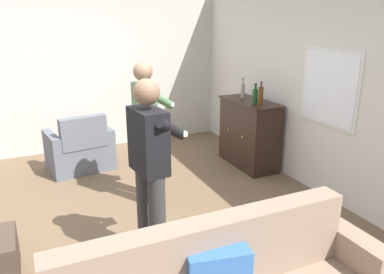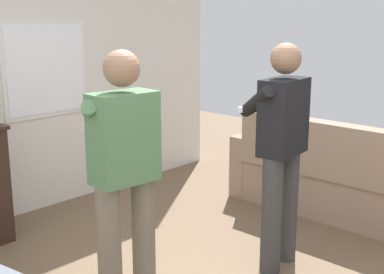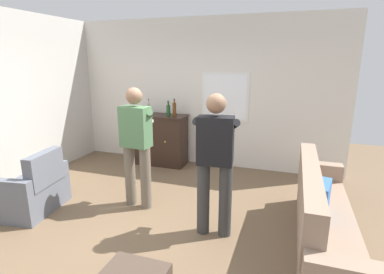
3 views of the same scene
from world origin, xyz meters
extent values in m
plane|color=brown|center=(0.00, 0.00, 0.00)|extent=(10.40, 10.40, 0.00)
cube|color=silver|center=(0.00, 2.66, 1.40)|extent=(5.20, 0.12, 2.80)
cube|color=silver|center=(0.41, 2.60, 1.35)|extent=(0.90, 0.02, 0.91)
cube|color=white|center=(0.41, 2.59, 1.35)|extent=(0.82, 0.03, 0.83)
cube|color=gray|center=(2.07, 0.28, 0.21)|extent=(0.55, 2.05, 0.42)
cube|color=gray|center=(1.87, 0.28, 0.67)|extent=(0.18, 2.05, 0.51)
cube|color=gray|center=(2.07, 1.38, 0.32)|extent=(0.55, 0.18, 0.64)
cube|color=#386BB7|center=(2.00, 0.28, 0.60)|extent=(0.21, 0.42, 0.36)
cube|color=slate|center=(-1.68, -0.04, 0.20)|extent=(0.73, 0.73, 0.40)
cube|color=slate|center=(-1.43, 0.00, 0.62)|extent=(0.23, 0.65, 0.45)
cube|color=slate|center=(-1.63, -0.42, 0.30)|extent=(0.65, 0.21, 0.60)
cube|color=slate|center=(-1.74, 0.34, 0.30)|extent=(0.65, 0.21, 0.60)
cube|color=black|center=(-0.80, 2.30, 0.48)|extent=(1.00, 0.44, 0.96)
cube|color=black|center=(-0.80, 2.30, 0.98)|extent=(1.04, 0.48, 0.03)
sphere|color=#B79338|center=(-1.00, 2.06, 0.53)|extent=(0.04, 0.04, 0.04)
sphere|color=#B79338|center=(-0.60, 2.06, 0.53)|extent=(0.04, 0.04, 0.04)
cylinder|color=#1E4C23|center=(-0.59, 2.24, 1.10)|extent=(0.07, 0.07, 0.20)
cylinder|color=#1E4C23|center=(-0.59, 2.24, 1.23)|extent=(0.03, 0.03, 0.07)
cylinder|color=#262626|center=(-0.59, 2.24, 1.27)|extent=(0.04, 0.04, 0.02)
cylinder|color=#593314|center=(-0.47, 2.25, 1.12)|extent=(0.07, 0.07, 0.26)
cylinder|color=#593314|center=(-0.47, 2.25, 1.28)|extent=(0.03, 0.03, 0.06)
cylinder|color=#262626|center=(-0.47, 2.25, 1.32)|extent=(0.03, 0.03, 0.02)
cylinder|color=gray|center=(-1.04, 2.32, 1.09)|extent=(0.06, 0.06, 0.20)
cylinder|color=gray|center=(-1.04, 2.32, 1.23)|extent=(0.03, 0.03, 0.08)
cylinder|color=#262626|center=(-1.04, 2.32, 1.28)|extent=(0.03, 0.03, 0.02)
cylinder|color=#6B6051|center=(-0.48, 0.57, 0.44)|extent=(0.15, 0.15, 0.88)
cylinder|color=#6B6051|center=(-0.22, 0.55, 0.44)|extent=(0.15, 0.15, 0.88)
cube|color=#4C754C|center=(-0.35, 0.56, 1.16)|extent=(0.42, 0.26, 0.55)
sphere|color=#8C664C|center=(-0.35, 0.56, 1.57)|extent=(0.22, 0.22, 0.22)
cylinder|color=#4C754C|center=(-0.45, 0.73, 1.27)|extent=(0.36, 0.39, 0.29)
cylinder|color=#4C754C|center=(-0.22, 0.71, 1.27)|extent=(0.30, 0.42, 0.29)
cube|color=white|center=(-0.32, 0.88, 1.18)|extent=(0.15, 0.05, 0.04)
cylinder|color=#383838|center=(0.72, 0.20, 0.44)|extent=(0.15, 0.15, 0.88)
cylinder|color=#383838|center=(0.98, 0.23, 0.44)|extent=(0.15, 0.15, 0.88)
cube|color=black|center=(0.85, 0.21, 1.16)|extent=(0.42, 0.26, 0.55)
sphere|color=#8C664C|center=(0.85, 0.21, 1.57)|extent=(0.22, 0.22, 0.22)
cylinder|color=black|center=(0.72, 0.36, 1.27)|extent=(0.29, 0.42, 0.29)
cylinder|color=black|center=(0.94, 0.39, 1.27)|extent=(0.36, 0.38, 0.29)
cube|color=white|center=(0.81, 0.53, 1.18)|extent=(0.15, 0.06, 0.04)
camera|label=1|loc=(3.71, -0.69, 2.14)|focal=35.00mm
camera|label=2|loc=(-2.35, -1.86, 1.90)|focal=50.00mm
camera|label=3|loc=(1.64, -2.91, 2.02)|focal=28.00mm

